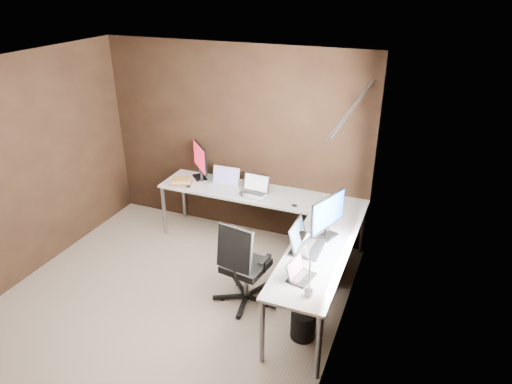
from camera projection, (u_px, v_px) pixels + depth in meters
The scene contains 15 objects.
room at pixel (193, 200), 4.37m from camera, with size 3.60×3.60×2.50m.
desk at pixel (275, 218), 5.27m from camera, with size 2.65×2.25×0.73m.
drawer_pedestal at pixel (325, 251), 5.34m from camera, with size 0.42×0.50×0.60m, color white.
monitor_left at pixel (200, 159), 6.07m from camera, with size 0.40×0.41×0.48m.
monitor_right at pixel (328, 214), 4.70m from camera, with size 0.23×0.54×0.47m.
laptop_white at pixel (224, 183), 5.90m from camera, with size 0.37×0.27×0.25m.
laptop_silver at pixel (254, 190), 5.71m from camera, with size 0.37×0.28×0.24m.
laptop_black_big at pixel (304, 242), 4.59m from camera, with size 0.30×0.42×0.27m.
laptop_black_small at pixel (299, 274), 4.15m from camera, with size 0.24×0.30×0.18m.
book_stack at pixel (181, 181), 5.97m from camera, with size 0.30×0.27×0.08m.
mouse_left at pixel (188, 186), 5.89m from camera, with size 0.08×0.05×0.03m, color black.
mouse_corner at pixel (295, 206), 5.41m from camera, with size 0.08×0.05×0.03m, color black.
desk_lamp at pixel (305, 256), 3.86m from camera, with size 0.19×0.21×0.56m.
office_chair at pixel (244, 279), 4.87m from camera, with size 0.55×0.56×0.99m.
wastebasket at pixel (303, 325), 4.45m from camera, with size 0.25×0.25×0.28m, color black.
Camera 1 is at (2.35, -3.33, 3.25)m, focal length 32.00 mm.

